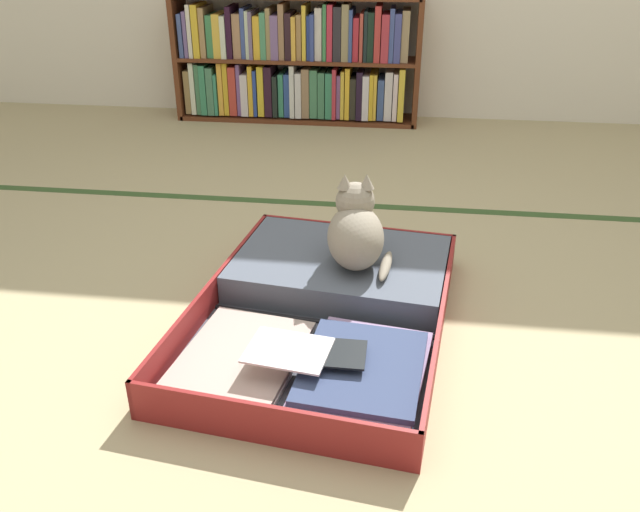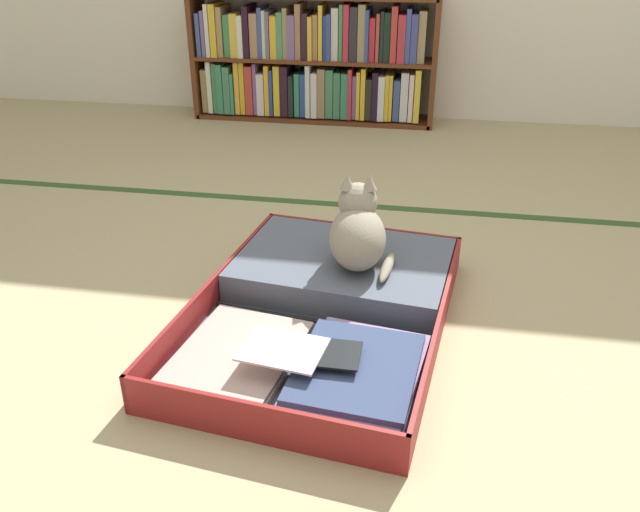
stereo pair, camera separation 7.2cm
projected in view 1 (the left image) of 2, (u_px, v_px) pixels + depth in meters
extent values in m
plane|color=tan|center=(349.00, 337.00, 1.86)|extent=(10.00, 10.00, 0.00)
cube|color=#345026|center=(370.00, 206.00, 2.71)|extent=(4.80, 0.05, 0.00)
cube|color=#5D2E19|center=(181.00, 56.00, 3.81)|extent=(0.03, 0.26, 0.71)
cube|color=#5D2E19|center=(418.00, 62.00, 3.65)|extent=(0.03, 0.26, 0.71)
cube|color=#5D2E19|center=(298.00, 117.00, 3.89)|extent=(1.39, 0.26, 0.02)
cube|color=#5D2E19|center=(297.00, 59.00, 3.73)|extent=(1.36, 0.26, 0.02)
cube|color=#9C7F4C|center=(192.00, 89.00, 3.90)|extent=(0.03, 0.22, 0.25)
cube|color=beige|center=(197.00, 85.00, 3.88)|extent=(0.03, 0.22, 0.30)
cube|color=#40744F|center=(203.00, 86.00, 3.88)|extent=(0.02, 0.22, 0.29)
cube|color=#36825B|center=(208.00, 87.00, 3.87)|extent=(0.04, 0.22, 0.29)
cube|color=#447959|center=(215.00, 88.00, 3.87)|extent=(0.04, 0.22, 0.27)
cube|color=#348463|center=(220.00, 92.00, 3.87)|extent=(0.02, 0.22, 0.24)
cube|color=gold|center=(225.00, 86.00, 3.86)|extent=(0.03, 0.22, 0.30)
cube|color=gold|center=(230.00, 86.00, 3.86)|extent=(0.03, 0.22, 0.30)
cube|color=#BA3A2E|center=(236.00, 88.00, 3.86)|extent=(0.04, 0.22, 0.28)
cube|color=#795698|center=(242.00, 87.00, 3.86)|extent=(0.02, 0.22, 0.30)
cube|color=silver|center=(248.00, 92.00, 3.86)|extent=(0.04, 0.22, 0.24)
cube|color=gold|center=(254.00, 88.00, 3.84)|extent=(0.03, 0.22, 0.29)
cube|color=#284094|center=(258.00, 90.00, 3.85)|extent=(0.02, 0.22, 0.26)
cube|color=gold|center=(264.00, 88.00, 3.84)|extent=(0.04, 0.22, 0.29)
cube|color=black|center=(271.00, 89.00, 3.83)|extent=(0.04, 0.22, 0.29)
cube|color=black|center=(278.00, 93.00, 3.84)|extent=(0.03, 0.22, 0.24)
cube|color=#34825F|center=(284.00, 92.00, 3.84)|extent=(0.03, 0.22, 0.25)
cube|color=#29478F|center=(290.00, 92.00, 3.83)|extent=(0.03, 0.22, 0.25)
cube|color=silver|center=(295.00, 89.00, 3.81)|extent=(0.03, 0.22, 0.30)
cube|color=silver|center=(301.00, 92.00, 3.81)|extent=(0.04, 0.22, 0.26)
cube|color=#907151|center=(308.00, 90.00, 3.81)|extent=(0.04, 0.22, 0.28)
cube|color=#427E57|center=(316.00, 91.00, 3.81)|extent=(0.04, 0.22, 0.28)
cube|color=#3B7350|center=(323.00, 92.00, 3.80)|extent=(0.04, 0.22, 0.26)
cube|color=#34805B|center=(330.00, 93.00, 3.80)|extent=(0.04, 0.22, 0.26)
cube|color=#B62D3A|center=(336.00, 91.00, 3.78)|extent=(0.02, 0.22, 0.29)
cube|color=#7E5795|center=(340.00, 94.00, 3.80)|extent=(0.02, 0.22, 0.25)
cube|color=gold|center=(344.00, 92.00, 3.79)|extent=(0.02, 0.22, 0.27)
cube|color=gold|center=(349.00, 91.00, 3.78)|extent=(0.03, 0.22, 0.29)
cube|color=#2A281F|center=(354.00, 96.00, 3.79)|extent=(0.04, 0.22, 0.23)
cube|color=black|center=(360.00, 93.00, 3.77)|extent=(0.03, 0.22, 0.27)
cube|color=silver|center=(366.00, 95.00, 3.77)|extent=(0.04, 0.22, 0.25)
cube|color=gold|center=(372.00, 94.00, 3.77)|extent=(0.02, 0.22, 0.26)
cube|color=gold|center=(376.00, 94.00, 3.77)|extent=(0.02, 0.22, 0.26)
cube|color=#395086|center=(381.00, 97.00, 3.78)|extent=(0.04, 0.22, 0.23)
cube|color=silver|center=(389.00, 93.00, 3.76)|extent=(0.04, 0.22, 0.28)
cube|color=silver|center=(396.00, 94.00, 3.75)|extent=(0.03, 0.22, 0.27)
cube|color=gold|center=(402.00, 92.00, 3.74)|extent=(0.03, 0.22, 0.30)
cube|color=#3E508B|center=(186.00, 34.00, 3.74)|extent=(0.02, 0.22, 0.24)
cube|color=slate|center=(190.00, 33.00, 3.74)|extent=(0.02, 0.22, 0.25)
cube|color=silver|center=(194.00, 29.00, 3.72)|extent=(0.02, 0.22, 0.29)
cube|color=gold|center=(200.00, 30.00, 3.72)|extent=(0.04, 0.22, 0.29)
cube|color=#A17F53|center=(207.00, 31.00, 3.73)|extent=(0.03, 0.22, 0.27)
cube|color=#3B8350|center=(214.00, 34.00, 3.74)|extent=(0.04, 0.22, 0.23)
cube|color=gold|center=(221.00, 34.00, 3.72)|extent=(0.04, 0.22, 0.24)
cube|color=silver|center=(227.00, 35.00, 3.71)|extent=(0.03, 0.22, 0.23)
cube|color=black|center=(233.00, 31.00, 3.71)|extent=(0.03, 0.22, 0.28)
cube|color=#A57A57|center=(241.00, 34.00, 3.72)|extent=(0.04, 0.22, 0.24)
cube|color=#3A4D93|center=(247.00, 31.00, 3.71)|extent=(0.02, 0.22, 0.27)
cube|color=silver|center=(251.00, 33.00, 3.70)|extent=(0.02, 0.22, 0.26)
cube|color=slate|center=(254.00, 34.00, 3.69)|extent=(0.02, 0.22, 0.26)
cube|color=gold|center=(260.00, 36.00, 3.70)|extent=(0.04, 0.22, 0.23)
cube|color=#468960|center=(266.00, 34.00, 3.69)|extent=(0.03, 0.22, 0.25)
cube|color=#9B8452|center=(272.00, 32.00, 3.68)|extent=(0.03, 0.22, 0.28)
cube|color=slate|center=(277.00, 36.00, 3.68)|extent=(0.04, 0.22, 0.24)
cube|color=#97714F|center=(284.00, 30.00, 3.67)|extent=(0.03, 0.22, 0.30)
cube|color=black|center=(291.00, 35.00, 3.67)|extent=(0.03, 0.22, 0.25)
cube|color=gold|center=(296.00, 37.00, 3.67)|extent=(0.02, 0.22, 0.23)
cube|color=#A37E4E|center=(301.00, 35.00, 3.68)|extent=(0.03, 0.22, 0.24)
cube|color=gold|center=(306.00, 31.00, 3.65)|extent=(0.02, 0.22, 0.29)
cube|color=#304598|center=(311.00, 36.00, 3.67)|extent=(0.02, 0.22, 0.24)
cube|color=#36468E|center=(314.00, 36.00, 3.65)|extent=(0.02, 0.22, 0.25)
cube|color=beige|center=(320.00, 32.00, 3.66)|extent=(0.04, 0.22, 0.28)
cube|color=#3E854D|center=(326.00, 31.00, 3.64)|extent=(0.02, 0.22, 0.30)
cube|color=#C32C3F|center=(331.00, 31.00, 3.63)|extent=(0.03, 0.22, 0.30)
cube|color=#28252B|center=(339.00, 32.00, 3.63)|extent=(0.04, 0.22, 0.29)
cube|color=#8F8059|center=(347.00, 31.00, 3.62)|extent=(0.04, 0.22, 0.30)
cube|color=#344989|center=(352.00, 34.00, 3.62)|extent=(0.02, 0.22, 0.27)
cube|color=#C22C39|center=(357.00, 37.00, 3.64)|extent=(0.03, 0.22, 0.23)
cube|color=#AD4236|center=(362.00, 36.00, 3.62)|extent=(0.02, 0.22, 0.26)
cube|color=black|center=(367.00, 35.00, 3.62)|extent=(0.02, 0.22, 0.27)
cube|color=black|center=(372.00, 35.00, 3.62)|extent=(0.03, 0.22, 0.26)
cube|color=#B93533|center=(378.00, 32.00, 3.60)|extent=(0.03, 0.22, 0.30)
cube|color=#B0313D|center=(386.00, 37.00, 3.60)|extent=(0.04, 0.22, 0.25)
cube|color=#3E4E8F|center=(392.00, 34.00, 3.60)|extent=(0.03, 0.22, 0.28)
cube|color=#3F448B|center=(398.00, 36.00, 3.60)|extent=(0.04, 0.22, 0.26)
cube|color=#A0865F|center=(405.00, 35.00, 3.60)|extent=(0.04, 0.22, 0.27)
cube|color=maroon|center=(298.00, 377.00, 1.68)|extent=(0.75, 0.58, 0.01)
cube|color=maroon|center=(268.00, 425.00, 1.45)|extent=(0.69, 0.10, 0.11)
cube|color=maroon|center=(177.00, 342.00, 1.74)|extent=(0.07, 0.50, 0.11)
cube|color=maroon|center=(431.00, 383.00, 1.59)|extent=(0.07, 0.50, 0.11)
cube|color=#474A53|center=(298.00, 374.00, 1.68)|extent=(0.72, 0.55, 0.01)
cube|color=maroon|center=(341.00, 285.00, 2.11)|extent=(0.75, 0.58, 0.01)
cube|color=maroon|center=(356.00, 239.00, 2.30)|extent=(0.69, 0.10, 0.11)
cube|color=maroon|center=(242.00, 259.00, 2.16)|extent=(0.07, 0.50, 0.11)
cube|color=maroon|center=(447.00, 284.00, 2.01)|extent=(0.07, 0.50, 0.11)
cube|color=#474A53|center=(341.00, 282.00, 2.11)|extent=(0.72, 0.55, 0.01)
cylinder|color=black|center=(322.00, 322.00, 1.89)|extent=(0.67, 0.10, 0.02)
cube|color=silver|center=(239.00, 362.00, 1.71)|extent=(0.35, 0.43, 0.01)
cube|color=#B59D91|center=(240.00, 355.00, 1.71)|extent=(0.36, 0.44, 0.01)
cube|color=#355373|center=(359.00, 378.00, 1.64)|extent=(0.33, 0.42, 0.02)
cube|color=#92779D|center=(363.00, 372.00, 1.63)|extent=(0.36, 0.47, 0.02)
cube|color=navy|center=(362.00, 367.00, 1.62)|extent=(0.33, 0.39, 0.02)
cube|color=white|center=(288.00, 350.00, 1.63)|extent=(0.23, 0.19, 0.01)
cube|color=black|center=(330.00, 353.00, 1.63)|extent=(0.18, 0.12, 0.01)
cube|color=#525A69|center=(341.00, 270.00, 2.09)|extent=(0.71, 0.54, 0.10)
torus|color=white|center=(356.00, 254.00, 2.09)|extent=(0.12, 0.12, 0.01)
cylinder|color=black|center=(304.00, 235.00, 2.33)|extent=(0.02, 0.02, 0.10)
cylinder|color=black|center=(409.00, 247.00, 2.25)|extent=(0.02, 0.02, 0.10)
cube|color=white|center=(289.00, 422.00, 1.44)|extent=(0.03, 0.01, 0.03)
cube|color=#E73B2F|center=(346.00, 425.00, 1.40)|extent=(0.04, 0.01, 0.02)
cube|color=yellow|center=(190.00, 402.00, 1.49)|extent=(0.04, 0.01, 0.02)
cube|color=#2E8940|center=(279.00, 414.00, 1.44)|extent=(0.04, 0.01, 0.02)
ellipsoid|color=gray|center=(356.00, 237.00, 1.97)|extent=(0.21, 0.28, 0.19)
ellipsoid|color=gray|center=(354.00, 240.00, 2.05)|extent=(0.13, 0.11, 0.10)
sphere|color=gray|center=(355.00, 201.00, 1.98)|extent=(0.12, 0.12, 0.12)
cone|color=gray|center=(367.00, 181.00, 1.94)|extent=(0.05, 0.05, 0.05)
cone|color=gray|center=(345.00, 181.00, 1.94)|extent=(0.05, 0.05, 0.05)
sphere|color=#E5CF4A|center=(361.00, 193.00, 2.02)|extent=(0.02, 0.02, 0.02)
sphere|color=#E5CF4A|center=(347.00, 193.00, 2.02)|extent=(0.02, 0.02, 0.02)
ellipsoid|color=gray|center=(386.00, 266.00, 1.96)|extent=(0.05, 0.19, 0.03)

